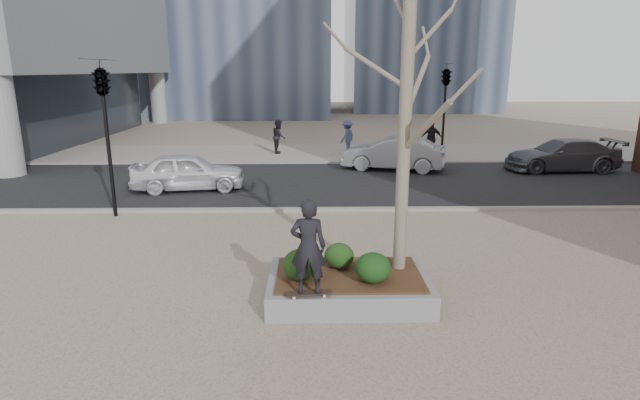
{
  "coord_description": "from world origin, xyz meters",
  "views": [
    {
      "loc": [
        0.3,
        -8.7,
        4.2
      ],
      "look_at": [
        0.5,
        2.0,
        1.4
      ],
      "focal_mm": 28.0,
      "sensor_mm": 36.0,
      "label": 1
    }
  ],
  "objects_px": {
    "skateboard": "(309,294)",
    "skateboarder": "(308,247)",
    "police_car": "(188,171)",
    "planter": "(348,287)"
  },
  "relations": [
    {
      "from": "skateboard",
      "to": "skateboarder",
      "type": "relative_size",
      "value": 0.47
    },
    {
      "from": "police_car",
      "to": "planter",
      "type": "bearing_deg",
      "value": -157.86
    },
    {
      "from": "planter",
      "to": "skateboard",
      "type": "height_order",
      "value": "skateboard"
    },
    {
      "from": "planter",
      "to": "police_car",
      "type": "relative_size",
      "value": 0.76
    },
    {
      "from": "planter",
      "to": "police_car",
      "type": "xyz_separation_m",
      "value": [
        -5.07,
        8.83,
        0.47
      ]
    },
    {
      "from": "skateboard",
      "to": "police_car",
      "type": "relative_size",
      "value": 0.2
    },
    {
      "from": "skateboard",
      "to": "police_car",
      "type": "xyz_separation_m",
      "value": [
        -4.33,
        9.71,
        0.21
      ]
    },
    {
      "from": "skateboard",
      "to": "police_car",
      "type": "height_order",
      "value": "police_car"
    },
    {
      "from": "skateboarder",
      "to": "skateboard",
      "type": "bearing_deg",
      "value": -113.2
    },
    {
      "from": "police_car",
      "to": "skateboard",
      "type": "bearing_deg",
      "value": -163.73
    }
  ]
}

